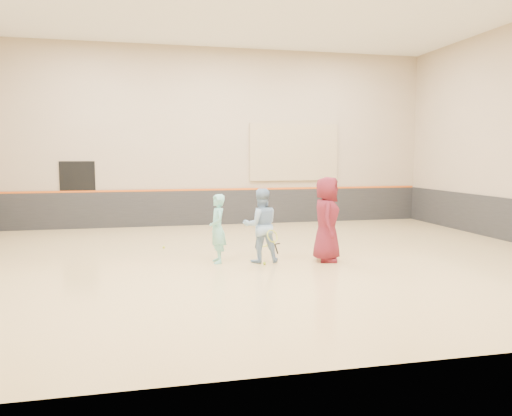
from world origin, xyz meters
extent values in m
cube|color=tan|center=(0.00, 0.00, -0.10)|extent=(15.00, 12.00, 0.20)
cube|color=tan|center=(0.00, 6.01, 3.00)|extent=(15.00, 0.02, 6.00)
cube|color=tan|center=(0.00, -6.01, 3.00)|extent=(15.00, 0.02, 6.00)
cube|color=#232326|center=(0.00, 5.97, 0.60)|extent=(14.90, 0.04, 1.20)
cube|color=#D85914|center=(0.00, 5.96, 1.22)|extent=(14.90, 0.03, 0.06)
cube|color=tan|center=(2.80, 5.95, 2.50)|extent=(3.20, 0.08, 2.00)
cube|color=black|center=(-4.50, 5.98, 1.10)|extent=(1.10, 0.05, 2.20)
imported|color=#7FDCD2|center=(-0.83, -0.15, 0.77)|extent=(0.39, 0.57, 1.54)
imported|color=#8BAFD6|center=(0.13, -0.29, 0.83)|extent=(0.81, 0.63, 1.66)
imported|color=maroon|center=(1.61, -0.51, 0.96)|extent=(0.89, 1.08, 1.91)
sphere|color=#ACC72E|center=(0.14, -0.60, 0.03)|extent=(0.07, 0.07, 0.07)
sphere|color=#D1E936|center=(1.72, -0.62, 1.20)|extent=(0.07, 0.07, 0.07)
sphere|color=#C5D331|center=(-1.94, 1.85, 0.03)|extent=(0.07, 0.07, 0.07)
camera|label=1|loc=(-2.40, -11.02, 2.39)|focal=35.00mm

